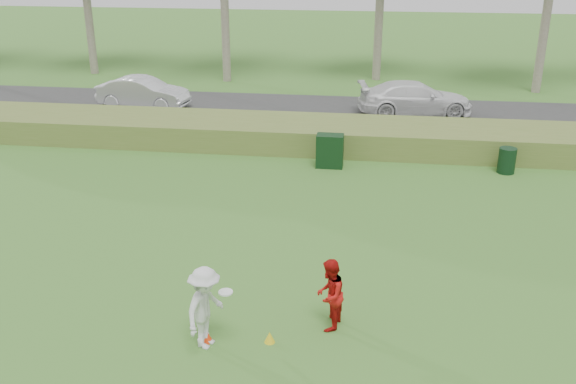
# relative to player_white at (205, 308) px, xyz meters

# --- Properties ---
(ground) EXTENTS (120.00, 120.00, 0.00)m
(ground) POSITION_rel_player_white_xyz_m (0.88, 0.81, -0.83)
(ground) COLOR #326923
(ground) RESTS_ON ground
(reed_strip) EXTENTS (80.00, 3.00, 0.90)m
(reed_strip) POSITION_rel_player_white_xyz_m (0.88, 12.81, -0.38)
(reed_strip) COLOR #536A2A
(reed_strip) RESTS_ON ground
(park_road) EXTENTS (80.00, 6.00, 0.06)m
(park_road) POSITION_rel_player_white_xyz_m (0.88, 17.81, -0.80)
(park_road) COLOR #2D2D2D
(park_road) RESTS_ON ground
(player_white) EXTENTS (0.98, 1.20, 1.65)m
(player_white) POSITION_rel_player_white_xyz_m (0.00, 0.00, 0.00)
(player_white) COLOR silver
(player_white) RESTS_ON ground
(player_red) EXTENTS (0.68, 0.81, 1.48)m
(player_red) POSITION_rel_player_white_xyz_m (2.24, 0.93, -0.08)
(player_red) COLOR #B0120F
(player_red) RESTS_ON ground
(cone_orange) EXTENTS (0.20, 0.20, 0.22)m
(cone_orange) POSITION_rel_player_white_xyz_m (-0.02, 0.11, -0.72)
(cone_orange) COLOR red
(cone_orange) RESTS_ON ground
(cone_yellow) EXTENTS (0.21, 0.21, 0.23)m
(cone_yellow) POSITION_rel_player_white_xyz_m (1.16, 0.26, -0.71)
(cone_yellow) COLOR yellow
(cone_yellow) RESTS_ON ground
(utility_cabinet) EXTENTS (0.90, 0.56, 1.12)m
(utility_cabinet) POSITION_rel_player_white_xyz_m (1.49, 10.57, -0.26)
(utility_cabinet) COLOR black
(utility_cabinet) RESTS_ON ground
(trash_bin) EXTENTS (0.57, 0.57, 0.85)m
(trash_bin) POSITION_rel_player_white_xyz_m (7.31, 10.78, -0.40)
(trash_bin) COLOR black
(trash_bin) RESTS_ON ground
(car_mid) EXTENTS (4.26, 1.90, 1.36)m
(car_mid) POSITION_rel_player_white_xyz_m (-7.49, 17.37, -0.09)
(car_mid) COLOR white
(car_mid) RESTS_ON park_road
(car_right) EXTENTS (5.14, 2.76, 1.42)m
(car_right) POSITION_rel_player_white_xyz_m (4.62, 17.81, -0.06)
(car_right) COLOR silver
(car_right) RESTS_ON park_road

